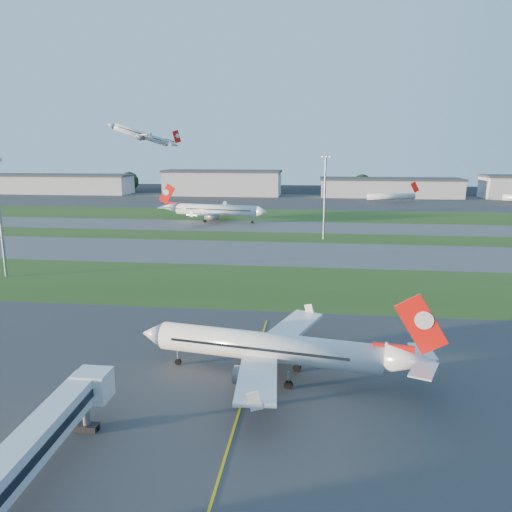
% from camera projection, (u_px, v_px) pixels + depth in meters
% --- Properties ---
extents(ground, '(700.00, 700.00, 0.00)m').
position_uv_depth(ground, '(191.00, 414.00, 53.05)').
color(ground, black).
rests_on(ground, ground).
extents(apron_near, '(300.00, 70.00, 0.01)m').
position_uv_depth(apron_near, '(191.00, 414.00, 53.05)').
color(apron_near, '#333335').
rests_on(apron_near, ground).
extents(grass_strip_a, '(300.00, 34.00, 0.01)m').
position_uv_depth(grass_strip_a, '(253.00, 285.00, 103.52)').
color(grass_strip_a, '#2C4B19').
rests_on(grass_strip_a, ground).
extents(taxiway_a, '(300.00, 32.00, 0.01)m').
position_uv_depth(taxiway_a, '(269.00, 253.00, 135.54)').
color(taxiway_a, '#515154').
rests_on(taxiway_a, ground).
extents(grass_strip_b, '(300.00, 18.00, 0.01)m').
position_uv_depth(grass_strip_b, '(276.00, 237.00, 159.81)').
color(grass_strip_b, '#2C4B19').
rests_on(grass_strip_b, ground).
extents(taxiway_b, '(300.00, 26.00, 0.01)m').
position_uv_depth(taxiway_b, '(281.00, 227.00, 181.16)').
color(taxiway_b, '#515154').
rests_on(taxiway_b, ground).
extents(grass_strip_c, '(300.00, 40.00, 0.01)m').
position_uv_depth(grass_strip_c, '(287.00, 215.00, 213.19)').
color(grass_strip_c, '#2C4B19').
rests_on(grass_strip_c, ground).
extents(apron_far, '(400.00, 80.00, 0.01)m').
position_uv_depth(apron_far, '(294.00, 201.00, 271.42)').
color(apron_far, '#333335').
rests_on(apron_far, ground).
extents(yellow_line, '(0.25, 60.00, 0.02)m').
position_uv_depth(yellow_line, '(238.00, 417.00, 52.45)').
color(yellow_line, gold).
rests_on(yellow_line, ground).
extents(jet_bridge, '(4.20, 26.90, 6.20)m').
position_uv_depth(jet_bridge, '(18.00, 460.00, 38.59)').
color(jet_bridge, silver).
rests_on(jet_bridge, ground).
extents(airliner_parked, '(34.35, 28.91, 10.78)m').
position_uv_depth(airliner_parked, '(270.00, 348.00, 60.84)').
color(airliner_parked, silver).
rests_on(airliner_parked, ground).
extents(airliner_taxiing, '(40.89, 34.41, 12.84)m').
position_uv_depth(airliner_taxiing, '(216.00, 210.00, 192.48)').
color(airliner_taxiing, silver).
rests_on(airliner_taxiing, ground).
extents(airliner_departing, '(32.32, 27.69, 11.07)m').
position_uv_depth(airliner_departing, '(142.00, 135.00, 262.10)').
color(airliner_departing, silver).
extents(mini_jet_near, '(28.02, 10.02, 9.48)m').
position_uv_depth(mini_jet_near, '(391.00, 196.00, 262.89)').
color(mini_jet_near, silver).
rests_on(mini_jet_near, ground).
extents(light_mast_centre, '(3.20, 0.70, 25.80)m').
position_uv_depth(light_mast_centre, '(325.00, 192.00, 152.98)').
color(light_mast_centre, gray).
rests_on(light_mast_centre, ground).
extents(hangar_far_west, '(91.80, 23.00, 12.20)m').
position_uv_depth(hangar_far_west, '(60.00, 184.00, 317.12)').
color(hangar_far_west, '#A0A4A8').
rests_on(hangar_far_west, ground).
extents(hangar_west, '(71.40, 23.00, 15.20)m').
position_uv_depth(hangar_west, '(222.00, 183.00, 304.30)').
color(hangar_west, '#A0A4A8').
rests_on(hangar_west, ground).
extents(hangar_east, '(81.60, 23.00, 11.20)m').
position_uv_depth(hangar_east, '(390.00, 187.00, 292.81)').
color(hangar_east, '#A0A4A8').
rests_on(hangar_east, ground).
extents(tree_far_west, '(11.00, 11.00, 12.00)m').
position_uv_depth(tree_far_west, '(14.00, 181.00, 334.43)').
color(tree_far_west, black).
rests_on(tree_far_west, ground).
extents(tree_west, '(12.10, 12.10, 13.20)m').
position_uv_depth(tree_west, '(129.00, 181.00, 326.71)').
color(tree_west, black).
rests_on(tree_west, ground).
extents(tree_mid_west, '(9.90, 9.90, 10.80)m').
position_uv_depth(tree_mid_west, '(265.00, 185.00, 312.38)').
color(tree_mid_west, black).
rests_on(tree_mid_west, ground).
extents(tree_mid_east, '(11.55, 11.55, 12.60)m').
position_uv_depth(tree_mid_east, '(362.00, 184.00, 307.94)').
color(tree_mid_east, black).
rests_on(tree_mid_east, ground).
extents(tree_east, '(10.45, 10.45, 11.40)m').
position_uv_depth(tree_east, '(490.00, 186.00, 297.20)').
color(tree_east, black).
rests_on(tree_east, ground).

